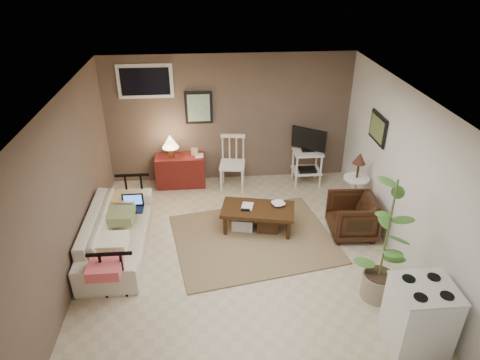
{
  "coord_description": "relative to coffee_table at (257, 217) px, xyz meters",
  "views": [
    {
      "loc": [
        -0.43,
        -4.94,
        3.98
      ],
      "look_at": [
        0.02,
        0.35,
        1.09
      ],
      "focal_mm": 32.0,
      "sensor_mm": 36.0,
      "label": 1
    }
  ],
  "objects": [
    {
      "name": "floor",
      "position": [
        -0.32,
        -0.67,
        -0.24
      ],
      "size": [
        5.0,
        5.0,
        0.0
      ],
      "primitive_type": "plane",
      "color": "#C1B293",
      "rests_on": "ground"
    },
    {
      "name": "art_back",
      "position": [
        -0.87,
        1.81,
        1.21
      ],
      "size": [
        0.5,
        0.03,
        0.6
      ],
      "primitive_type": "cube",
      "color": "black"
    },
    {
      "name": "art_right",
      "position": [
        1.91,
        0.38,
        1.28
      ],
      "size": [
        0.03,
        0.6,
        0.45
      ],
      "primitive_type": "cube",
      "color": "black"
    },
    {
      "name": "window",
      "position": [
        -1.77,
        1.81,
        1.71
      ],
      "size": [
        0.96,
        0.03,
        0.6
      ],
      "primitive_type": "cube",
      "color": "white"
    },
    {
      "name": "rug",
      "position": [
        -0.08,
        -0.25,
        -0.23
      ],
      "size": [
        2.68,
        2.3,
        0.02
      ],
      "primitive_type": "cube",
      "rotation": [
        0.0,
        0.0,
        0.18
      ],
      "color": "#896A4F",
      "rests_on": "floor"
    },
    {
      "name": "coffee_table",
      "position": [
        0.0,
        0.0,
        0.0
      ],
      "size": [
        1.22,
        0.8,
        0.43
      ],
      "color": "#3D2810",
      "rests_on": "floor"
    },
    {
      "name": "sofa",
      "position": [
        -2.12,
        -0.31,
        0.17
      ],
      "size": [
        0.62,
        2.11,
        0.83
      ],
      "primitive_type": "imported",
      "rotation": [
        0.0,
        0.0,
        1.57
      ],
      "color": "silver",
      "rests_on": "floor"
    },
    {
      "name": "sofa_pillows",
      "position": [
        -2.07,
        -0.55,
        0.27
      ],
      "size": [
        0.41,
        2.01,
        0.14
      ],
      "primitive_type": null,
      "color": "#F8F2CD",
      "rests_on": "sofa"
    },
    {
      "name": "sofa_end_rails",
      "position": [
        -1.99,
        -0.31,
        0.12
      ],
      "size": [
        0.57,
        2.11,
        0.71
      ],
      "primitive_type": null,
      "color": "black",
      "rests_on": "floor"
    },
    {
      "name": "laptop",
      "position": [
        -1.91,
        0.06,
        0.3
      ],
      "size": [
        0.32,
        0.24,
        0.22
      ],
      "color": "black",
      "rests_on": "sofa"
    },
    {
      "name": "red_console",
      "position": [
        -1.27,
        1.58,
        0.12
      ],
      "size": [
        0.9,
        0.4,
        1.04
      ],
      "color": "maroon",
      "rests_on": "floor"
    },
    {
      "name": "spindle_chair",
      "position": [
        -0.29,
        1.43,
        0.23
      ],
      "size": [
        0.51,
        0.51,
        0.99
      ],
      "color": "white",
      "rests_on": "floor"
    },
    {
      "name": "tv_stand",
      "position": [
        1.12,
        1.46,
        0.35
      ],
      "size": [
        0.57,
        0.43,
        1.11
      ],
      "color": "white",
      "rests_on": "floor"
    },
    {
      "name": "side_table",
      "position": [
        1.68,
        0.37,
        0.45
      ],
      "size": [
        0.42,
        0.42,
        1.12
      ],
      "color": "white",
      "rests_on": "floor"
    },
    {
      "name": "armchair",
      "position": [
        1.46,
        -0.23,
        0.12
      ],
      "size": [
        0.68,
        0.72,
        0.71
      ],
      "primitive_type": "imported",
      "rotation": [
        0.0,
        0.0,
        -1.62
      ],
      "color": "black",
      "rests_on": "floor"
    },
    {
      "name": "potted_plant",
      "position": [
        1.35,
        -1.61,
        0.69
      ],
      "size": [
        0.44,
        0.44,
        1.74
      ],
      "color": "gray",
      "rests_on": "floor"
    },
    {
      "name": "stove",
      "position": [
        1.52,
        -2.36,
        0.18
      ],
      "size": [
        0.64,
        0.59,
        0.83
      ],
      "color": "silver",
      "rests_on": "floor"
    },
    {
      "name": "bowl",
      "position": [
        0.34,
        0.05,
        0.27
      ],
      "size": [
        0.22,
        0.11,
        0.21
      ],
      "primitive_type": "imported",
      "rotation": [
        0.0,
        0.0,
        0.28
      ],
      "color": "#3D2810",
      "rests_on": "coffee_table"
    },
    {
      "name": "book_table",
      "position": [
        -0.24,
        0.07,
        0.29
      ],
      "size": [
        0.17,
        0.06,
        0.24
      ],
      "primitive_type": "imported",
      "rotation": [
        0.0,
        0.0,
        -0.25
      ],
      "color": "#3D2810",
      "rests_on": "coffee_table"
    },
    {
      "name": "book_console",
      "position": [
        -0.97,
        1.55,
        0.47
      ],
      "size": [
        0.15,
        0.02,
        0.2
      ],
      "primitive_type": "imported",
      "rotation": [
        0.0,
        0.0,
        0.03
      ],
      "color": "#3D2810",
      "rests_on": "red_console"
    }
  ]
}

